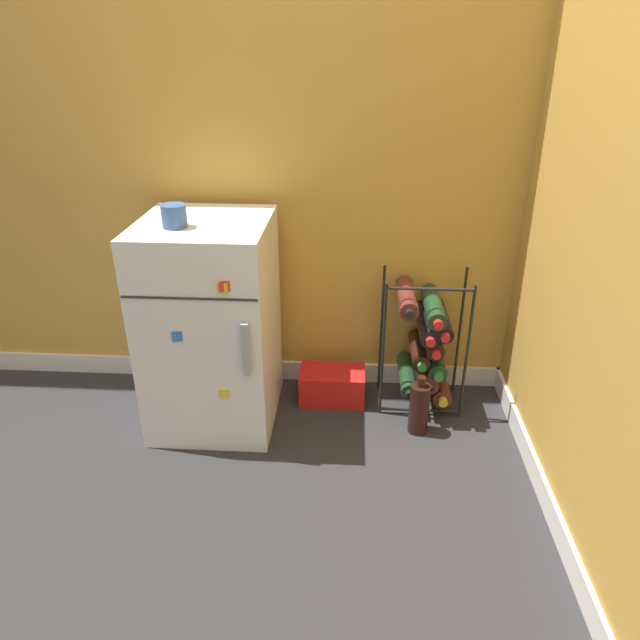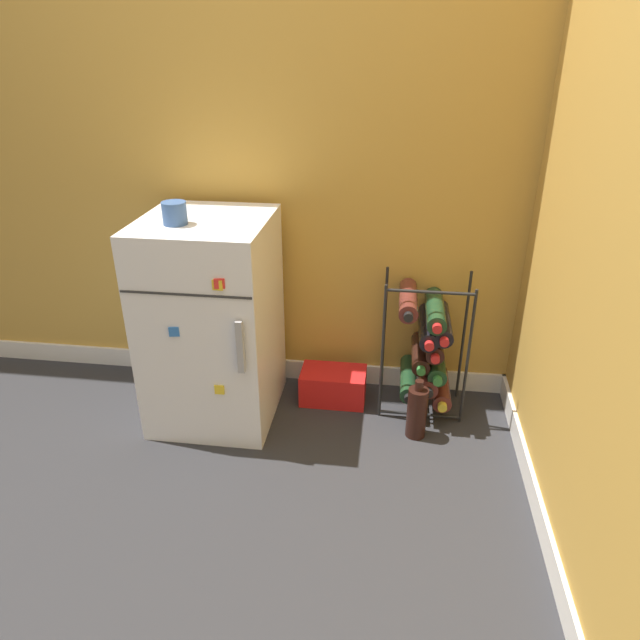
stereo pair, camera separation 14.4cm
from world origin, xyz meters
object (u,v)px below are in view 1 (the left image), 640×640
(soda_box, at_px, (332,385))
(loose_bottle_floor, at_px, (419,408))
(wine_rack, at_px, (426,342))
(fridge_top_cup, at_px, (174,216))
(mini_fridge, at_px, (212,325))

(soda_box, bearing_deg, loose_bottle_floor, -30.33)
(wine_rack, xyz_separation_m, loose_bottle_floor, (-0.03, -0.20, -0.19))
(loose_bottle_floor, bearing_deg, fridge_top_cup, -179.63)
(fridge_top_cup, distance_m, loose_bottle_floor, 1.17)
(mini_fridge, height_order, loose_bottle_floor, mini_fridge)
(wine_rack, distance_m, soda_box, 0.45)
(wine_rack, bearing_deg, fridge_top_cup, -167.32)
(wine_rack, height_order, loose_bottle_floor, wine_rack)
(fridge_top_cup, bearing_deg, mini_fridge, 46.56)
(loose_bottle_floor, bearing_deg, soda_box, 149.67)
(mini_fridge, relative_size, soda_box, 2.99)
(loose_bottle_floor, bearing_deg, mini_fridge, 174.93)
(soda_box, bearing_deg, wine_rack, -0.38)
(mini_fridge, distance_m, fridge_top_cup, 0.47)
(mini_fridge, relative_size, loose_bottle_floor, 3.30)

